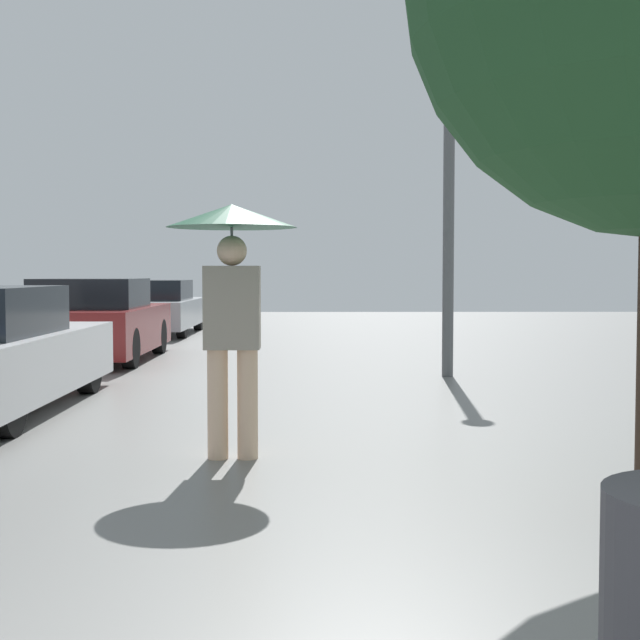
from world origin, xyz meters
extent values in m
cylinder|color=beige|center=(-0.50, 5.50, 0.41)|extent=(0.15, 0.15, 0.81)
cylinder|color=beige|center=(-0.28, 5.50, 0.41)|extent=(0.15, 0.15, 0.81)
cube|color=gray|center=(-0.39, 5.50, 1.12)|extent=(0.41, 0.24, 0.61)
sphere|color=beige|center=(-0.39, 5.50, 1.53)|extent=(0.22, 0.22, 0.22)
cylinder|color=#515456|center=(-0.39, 5.50, 1.38)|extent=(0.02, 0.02, 0.65)
cone|color=#14472D|center=(-0.39, 5.50, 1.78)|extent=(0.95, 0.95, 0.17)
cylinder|color=black|center=(-2.35, 9.10, 0.29)|extent=(0.18, 0.59, 0.59)
cylinder|color=black|center=(-2.35, 6.36, 0.29)|extent=(0.18, 0.59, 0.59)
cube|color=maroon|center=(-3.19, 12.89, 0.50)|extent=(1.77, 3.86, 0.67)
cube|color=black|center=(-3.19, 12.70, 1.06)|extent=(1.50, 1.74, 0.45)
cylinder|color=black|center=(-3.99, 14.09, 0.29)|extent=(0.18, 0.58, 0.58)
cylinder|color=black|center=(-2.40, 14.09, 0.29)|extent=(0.18, 0.58, 0.58)
cylinder|color=black|center=(-3.99, 11.70, 0.29)|extent=(0.18, 0.58, 0.58)
cylinder|color=black|center=(-2.40, 11.70, 0.29)|extent=(0.18, 0.58, 0.58)
cube|color=#9EA3A8|center=(-3.33, 18.88, 0.48)|extent=(1.84, 4.32, 0.59)
cube|color=black|center=(-3.33, 18.66, 0.99)|extent=(1.57, 1.94, 0.44)
cylinder|color=black|center=(-4.16, 20.22, 0.34)|extent=(0.18, 0.67, 0.67)
cylinder|color=black|center=(-2.50, 20.22, 0.34)|extent=(0.18, 0.67, 0.67)
cylinder|color=black|center=(-4.16, 17.54, 0.34)|extent=(0.18, 0.67, 0.67)
cylinder|color=black|center=(-2.50, 17.54, 0.34)|extent=(0.18, 0.67, 0.67)
cylinder|color=#515456|center=(1.99, 10.68, 1.80)|extent=(0.15, 0.15, 3.61)
sphere|color=beige|center=(1.99, 10.68, 3.70)|extent=(0.30, 0.30, 0.30)
camera|label=1|loc=(0.18, -1.01, 1.37)|focal=50.00mm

